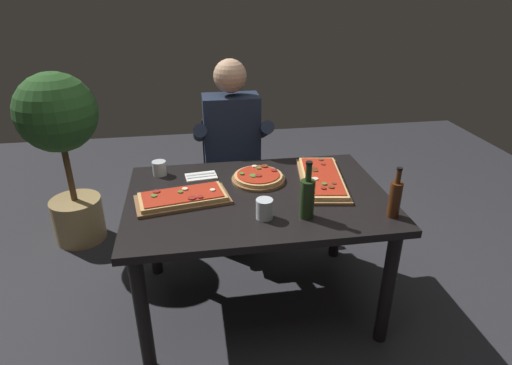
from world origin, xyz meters
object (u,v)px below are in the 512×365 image
at_px(pizza_round_far, 258,177).
at_px(dining_table, 257,210).
at_px(tumbler_far_side, 159,169).
at_px(wine_bottle_dark, 307,197).
at_px(pizza_rectangular_left, 322,178).
at_px(tumbler_near_camera, 264,210).
at_px(pizza_rectangular_front, 183,198).
at_px(seated_diner, 233,147).
at_px(oil_bottle_amber, 395,198).
at_px(potted_plant_corner, 62,138).
at_px(diner_chair, 232,173).

bearing_deg(pizza_round_far, dining_table, -100.79).
bearing_deg(tumbler_far_side, wine_bottle_dark, -40.05).
xyz_separation_m(pizza_rectangular_left, tumbler_near_camera, (-0.40, -0.35, 0.02)).
relative_size(dining_table, pizza_rectangular_front, 2.71).
height_order(pizza_rectangular_left, seated_diner, seated_diner).
bearing_deg(wine_bottle_dark, tumbler_far_side, 139.95).
bearing_deg(oil_bottle_amber, tumbler_far_side, 149.66).
relative_size(tumbler_far_side, potted_plant_corner, 0.07).
bearing_deg(dining_table, seated_diner, 94.32).
bearing_deg(tumbler_far_side, tumbler_near_camera, -48.39).
distance_m(pizza_rectangular_front, oil_bottle_amber, 1.07).
bearing_deg(oil_bottle_amber, tumbler_near_camera, 172.53).
height_order(pizza_round_far, wine_bottle_dark, wine_bottle_dark).
xyz_separation_m(pizza_round_far, seated_diner, (-0.09, 0.56, -0.02)).
bearing_deg(diner_chair, pizza_rectangular_left, -59.10).
bearing_deg(oil_bottle_amber, wine_bottle_dark, 171.85).
relative_size(oil_bottle_amber, seated_diner, 0.20).
bearing_deg(pizza_rectangular_left, dining_table, -164.94).
distance_m(pizza_round_far, diner_chair, 0.74).
height_order(dining_table, pizza_rectangular_front, pizza_rectangular_front).
bearing_deg(pizza_rectangular_front, tumbler_far_side, 110.38).
distance_m(tumbler_far_side, diner_chair, 0.76).
bearing_deg(potted_plant_corner, dining_table, -37.00).
relative_size(dining_table, seated_diner, 1.05).
bearing_deg(pizza_round_far, pizza_rectangular_left, -10.95).
xyz_separation_m(dining_table, pizza_round_far, (0.03, 0.18, 0.12)).
distance_m(wine_bottle_dark, tumbler_near_camera, 0.22).
bearing_deg(potted_plant_corner, wine_bottle_dark, -39.93).
xyz_separation_m(tumbler_far_side, seated_diner, (0.48, 0.39, -0.04)).
bearing_deg(tumbler_near_camera, diner_chair, 92.59).
bearing_deg(pizza_rectangular_front, tumbler_near_camera, -31.00).
relative_size(tumbler_near_camera, potted_plant_corner, 0.08).
bearing_deg(pizza_rectangular_left, potted_plant_corner, 153.31).
bearing_deg(diner_chair, seated_diner, -90.00).
relative_size(pizza_rectangular_front, diner_chair, 0.59).
distance_m(dining_table, seated_diner, 0.74).
bearing_deg(tumbler_near_camera, dining_table, 88.68).
bearing_deg(potted_plant_corner, tumbler_near_camera, -43.87).
xyz_separation_m(diner_chair, potted_plant_corner, (-1.16, 0.06, 0.32)).
relative_size(pizza_rectangular_front, tumbler_far_side, 6.06).
distance_m(dining_table, diner_chair, 0.87).
bearing_deg(seated_diner, wine_bottle_dark, -75.77).
xyz_separation_m(wine_bottle_dark, tumbler_near_camera, (-0.20, 0.02, -0.07)).
relative_size(pizza_rectangular_left, tumbler_near_camera, 6.13).
bearing_deg(pizza_rectangular_left, diner_chair, 120.90).
bearing_deg(dining_table, wine_bottle_dark, -53.40).
bearing_deg(seated_diner, tumbler_far_side, -140.79).
height_order(wine_bottle_dark, oil_bottle_amber, wine_bottle_dark).
xyz_separation_m(oil_bottle_amber, potted_plant_corner, (-1.83, 1.24, -0.03)).
bearing_deg(oil_bottle_amber, pizza_rectangular_front, 162.65).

